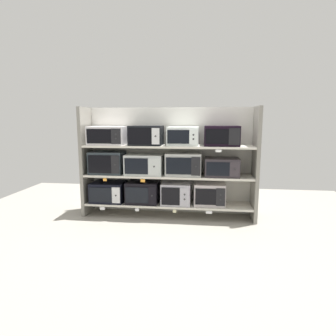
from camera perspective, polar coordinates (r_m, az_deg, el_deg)
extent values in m
cube|color=gray|center=(3.65, -1.99, -14.47)|extent=(6.50, 6.00, 0.02)
cube|color=beige|center=(4.61, 0.37, 1.47)|extent=(2.70, 0.04, 1.66)
cube|color=gray|center=(4.70, -15.69, 1.27)|extent=(0.05, 0.45, 1.66)
cube|color=gray|center=(4.40, 16.78, 0.69)|extent=(0.05, 0.45, 1.66)
cube|color=beige|center=(4.51, 0.00, -7.03)|extent=(2.50, 0.45, 0.03)
cube|color=black|center=(4.67, -11.54, -4.54)|extent=(0.51, 0.41, 0.30)
cube|color=black|center=(4.49, -13.09, -5.14)|extent=(0.35, 0.01, 0.22)
cube|color=silver|center=(4.42, -10.18, -5.29)|extent=(0.12, 0.01, 0.24)
cylinder|color=#262628|center=(4.41, -10.21, -5.32)|extent=(0.02, 0.01, 0.02)
cube|color=black|center=(4.52, -4.88, -4.66)|extent=(0.48, 0.41, 0.33)
cube|color=black|center=(4.34, -6.12, -5.31)|extent=(0.34, 0.01, 0.24)
cube|color=black|center=(4.29, -3.14, -5.42)|extent=(0.11, 0.01, 0.26)
cylinder|color=#262628|center=(4.28, -3.16, -5.45)|extent=(0.02, 0.01, 0.02)
cube|color=#A5A3AC|center=(4.45, 1.66, -4.90)|extent=(0.43, 0.42, 0.32)
cube|color=black|center=(4.25, 0.51, -5.58)|extent=(0.27, 0.01, 0.26)
cube|color=#A5A3AC|center=(4.23, 3.27, -5.65)|extent=(0.14, 0.01, 0.26)
cylinder|color=#262628|center=(4.23, 3.26, -6.15)|extent=(0.02, 0.01, 0.02)
cylinder|color=#262628|center=(4.21, 3.26, -5.22)|extent=(0.02, 0.01, 0.02)
cube|color=#BEB3B5|center=(4.43, 8.15, -5.03)|extent=(0.46, 0.35, 0.33)
cube|color=black|center=(4.25, 7.38, -5.62)|extent=(0.30, 0.01, 0.24)
cube|color=black|center=(4.26, 10.27, -5.67)|extent=(0.13, 0.01, 0.26)
cylinder|color=#262628|center=(4.26, 10.26, -6.16)|extent=(0.02, 0.01, 0.02)
cylinder|color=#262628|center=(4.25, 10.29, -5.23)|extent=(0.02, 0.01, 0.02)
cube|color=white|center=(4.53, -12.74, -7.75)|extent=(0.08, 0.00, 0.04)
cube|color=white|center=(4.38, -6.09, -8.15)|extent=(0.06, 0.00, 0.04)
cube|color=beige|center=(4.29, 1.28, -8.47)|extent=(0.05, 0.00, 0.04)
cube|color=white|center=(4.27, 8.02, -8.62)|extent=(0.09, 0.00, 0.04)
cube|color=beige|center=(4.40, 0.00, -1.48)|extent=(2.50, 0.45, 0.03)
cube|color=#283136|center=(4.58, -11.74, 1.08)|extent=(0.50, 0.39, 0.34)
cube|color=black|center=(4.41, -13.25, 0.72)|extent=(0.35, 0.01, 0.27)
cube|color=black|center=(4.34, -10.31, 0.67)|extent=(0.12, 0.01, 0.27)
cylinder|color=#262628|center=(4.33, -10.35, 0.65)|extent=(0.02, 0.01, 0.02)
cube|color=#B3BAB6|center=(4.43, -4.56, 0.76)|extent=(0.56, 0.41, 0.30)
cube|color=black|center=(4.24, -6.24, 0.35)|extent=(0.35, 0.01, 0.23)
cube|color=#B3BAB6|center=(4.19, -2.74, 0.28)|extent=(0.18, 0.01, 0.24)
cylinder|color=#262628|center=(4.19, -2.76, 0.26)|extent=(0.02, 0.01, 0.02)
cube|color=#A5A7A3|center=(4.35, 3.10, 0.80)|extent=(0.52, 0.41, 0.33)
cube|color=black|center=(4.15, 2.09, 0.39)|extent=(0.36, 0.01, 0.24)
cube|color=black|center=(4.14, 5.47, 0.32)|extent=(0.13, 0.01, 0.27)
cylinder|color=#262628|center=(4.13, 5.47, 0.30)|extent=(0.02, 0.01, 0.02)
cube|color=#322C31|center=(4.35, 10.48, 0.21)|extent=(0.50, 0.38, 0.26)
cube|color=black|center=(4.16, 9.75, -0.20)|extent=(0.33, 0.01, 0.20)
cube|color=#322C31|center=(4.17, 12.95, -0.26)|extent=(0.14, 0.01, 0.21)
cylinder|color=#262628|center=(4.17, 12.96, -0.28)|extent=(0.02, 0.01, 0.02)
cube|color=orange|center=(4.40, -12.26, -2.26)|extent=(0.06, 0.00, 0.04)
cube|color=orange|center=(4.25, -4.97, -2.50)|extent=(0.07, 0.00, 0.04)
cube|color=beige|center=(4.34, 0.00, 4.29)|extent=(2.50, 0.45, 0.03)
cube|color=silver|center=(4.54, -11.68, 6.26)|extent=(0.54, 0.41, 0.28)
cube|color=black|center=(4.36, -13.40, 6.08)|extent=(0.37, 0.01, 0.21)
cube|color=black|center=(4.28, -10.17, 6.12)|extent=(0.14, 0.01, 0.22)
cylinder|color=#262628|center=(4.27, -10.20, 5.71)|extent=(0.02, 0.01, 0.02)
cylinder|color=#262628|center=(4.27, -10.22, 6.53)|extent=(0.02, 0.01, 0.02)
cube|color=black|center=(4.38, -4.28, 6.39)|extent=(0.48, 0.40, 0.29)
cube|color=black|center=(4.19, -5.52, 6.24)|extent=(0.34, 0.01, 0.23)
cube|color=silver|center=(4.15, -2.45, 6.24)|extent=(0.11, 0.01, 0.23)
cylinder|color=#262628|center=(4.14, -2.48, 6.23)|extent=(0.02, 0.01, 0.02)
cube|color=silver|center=(4.31, 2.95, 6.25)|extent=(0.46, 0.36, 0.27)
cube|color=black|center=(4.13, 2.02, 6.12)|extent=(0.31, 0.01, 0.19)
cube|color=silver|center=(4.12, 5.00, 6.08)|extent=(0.12, 0.01, 0.22)
cylinder|color=#262628|center=(4.11, 4.99, 5.66)|extent=(0.02, 0.01, 0.02)
cylinder|color=#262628|center=(4.11, 5.01, 6.49)|extent=(0.02, 0.01, 0.02)
cube|color=black|center=(4.31, 10.46, 6.22)|extent=(0.50, 0.37, 0.29)
cube|color=black|center=(4.11, 9.61, 6.10)|extent=(0.32, 0.01, 0.20)
cube|color=black|center=(4.13, 12.90, 6.01)|extent=(0.15, 0.01, 0.23)
cube|color=white|center=(4.09, 9.87, 3.31)|extent=(0.08, 0.00, 0.03)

